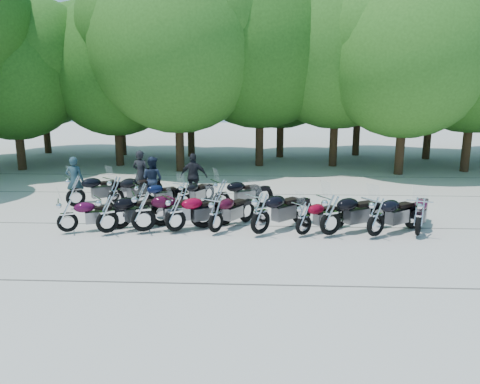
{
  "coord_description": "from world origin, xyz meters",
  "views": [
    {
      "loc": [
        0.66,
        -12.7,
        4.31
      ],
      "look_at": [
        0.0,
        1.5,
        1.1
      ],
      "focal_mm": 35.0,
      "sensor_mm": 36.0,
      "label": 1
    }
  ],
  "objects_px": {
    "motorcycle_1": "(107,213)",
    "motorcycle_4": "(216,214)",
    "motorcycle_7": "(331,214)",
    "rider_3": "(141,174)",
    "motorcycle_0": "(67,215)",
    "motorcycle_9": "(419,215)",
    "motorcycle_11": "(115,191)",
    "motorcycle_8": "(376,216)",
    "motorcycle_14": "(221,194)",
    "motorcycle_12": "(142,195)",
    "motorcycle_13": "(184,195)",
    "rider_2": "(194,176)",
    "motorcycle_3": "(175,212)",
    "motorcycle_6": "(304,217)",
    "motorcycle_10": "(75,190)",
    "rider_1": "(153,179)",
    "rider_0": "(75,180)",
    "motorcycle_5": "(260,212)",
    "motorcycle_2": "(143,210)"
  },
  "relations": [
    {
      "from": "motorcycle_9",
      "to": "rider_2",
      "type": "xyz_separation_m",
      "value": [
        -7.21,
        4.42,
        0.24
      ]
    },
    {
      "from": "motorcycle_0",
      "to": "rider_3",
      "type": "relative_size",
      "value": 1.13
    },
    {
      "from": "motorcycle_1",
      "to": "motorcycle_12",
      "type": "relative_size",
      "value": 1.18
    },
    {
      "from": "motorcycle_6",
      "to": "rider_3",
      "type": "xyz_separation_m",
      "value": [
        -6.02,
        4.79,
        0.35
      ]
    },
    {
      "from": "motorcycle_8",
      "to": "motorcycle_13",
      "type": "bearing_deg",
      "value": 27.74
    },
    {
      "from": "motorcycle_9",
      "to": "motorcycle_13",
      "type": "relative_size",
      "value": 1.16
    },
    {
      "from": "motorcycle_2",
      "to": "rider_0",
      "type": "height_order",
      "value": "rider_0"
    },
    {
      "from": "motorcycle_10",
      "to": "motorcycle_11",
      "type": "bearing_deg",
      "value": -128.25
    },
    {
      "from": "motorcycle_8",
      "to": "motorcycle_13",
      "type": "xyz_separation_m",
      "value": [
        -6.04,
        2.89,
        -0.11
      ]
    },
    {
      "from": "rider_2",
      "to": "rider_3",
      "type": "distance_m",
      "value": 2.17
    },
    {
      "from": "motorcycle_7",
      "to": "motorcycle_14",
      "type": "distance_m",
      "value": 4.3
    },
    {
      "from": "motorcycle_10",
      "to": "motorcycle_7",
      "type": "bearing_deg",
      "value": -143.35
    },
    {
      "from": "motorcycle_6",
      "to": "motorcycle_11",
      "type": "distance_m",
      "value": 7.01
    },
    {
      "from": "motorcycle_0",
      "to": "rider_2",
      "type": "relative_size",
      "value": 1.17
    },
    {
      "from": "rider_0",
      "to": "rider_3",
      "type": "relative_size",
      "value": 0.95
    },
    {
      "from": "motorcycle_1",
      "to": "motorcycle_10",
      "type": "distance_m",
      "value": 3.67
    },
    {
      "from": "motorcycle_6",
      "to": "rider_1",
      "type": "bearing_deg",
      "value": 14.72
    },
    {
      "from": "motorcycle_13",
      "to": "rider_0",
      "type": "relative_size",
      "value": 1.14
    },
    {
      "from": "motorcycle_6",
      "to": "motorcycle_7",
      "type": "bearing_deg",
      "value": -130.59
    },
    {
      "from": "motorcycle_3",
      "to": "motorcycle_12",
      "type": "height_order",
      "value": "motorcycle_3"
    },
    {
      "from": "motorcycle_2",
      "to": "motorcycle_7",
      "type": "relative_size",
      "value": 1.01
    },
    {
      "from": "motorcycle_14",
      "to": "rider_0",
      "type": "distance_m",
      "value": 5.7
    },
    {
      "from": "motorcycle_11",
      "to": "motorcycle_12",
      "type": "bearing_deg",
      "value": -151.13
    },
    {
      "from": "motorcycle_14",
      "to": "motorcycle_11",
      "type": "bearing_deg",
      "value": 57.61
    },
    {
      "from": "motorcycle_8",
      "to": "motorcycle_9",
      "type": "distance_m",
      "value": 1.28
    },
    {
      "from": "motorcycle_8",
      "to": "motorcycle_11",
      "type": "relative_size",
      "value": 1.01
    },
    {
      "from": "motorcycle_1",
      "to": "motorcycle_2",
      "type": "bearing_deg",
      "value": -117.31
    },
    {
      "from": "motorcycle_14",
      "to": "motorcycle_8",
      "type": "bearing_deg",
      "value": -149.06
    },
    {
      "from": "motorcycle_0",
      "to": "motorcycle_12",
      "type": "xyz_separation_m",
      "value": [
        1.58,
        2.68,
        -0.02
      ]
    },
    {
      "from": "motorcycle_1",
      "to": "motorcycle_13",
      "type": "distance_m",
      "value": 3.45
    },
    {
      "from": "motorcycle_12",
      "to": "rider_2",
      "type": "relative_size",
      "value": 1.12
    },
    {
      "from": "motorcycle_9",
      "to": "motorcycle_11",
      "type": "bearing_deg",
      "value": 6.91
    },
    {
      "from": "motorcycle_1",
      "to": "motorcycle_7",
      "type": "relative_size",
      "value": 0.95
    },
    {
      "from": "motorcycle_8",
      "to": "motorcycle_4",
      "type": "bearing_deg",
      "value": 51.12
    },
    {
      "from": "motorcycle_13",
      "to": "rider_1",
      "type": "bearing_deg",
      "value": -11.62
    },
    {
      "from": "motorcycle_5",
      "to": "rider_2",
      "type": "distance_m",
      "value": 5.23
    },
    {
      "from": "motorcycle_9",
      "to": "motorcycle_4",
      "type": "bearing_deg",
      "value": 22.17
    },
    {
      "from": "motorcycle_3",
      "to": "motorcycle_4",
      "type": "height_order",
      "value": "motorcycle_3"
    },
    {
      "from": "motorcycle_0",
      "to": "motorcycle_7",
      "type": "bearing_deg",
      "value": -112.83
    },
    {
      "from": "motorcycle_7",
      "to": "rider_3",
      "type": "distance_m",
      "value": 8.33
    },
    {
      "from": "motorcycle_4",
      "to": "rider_3",
      "type": "bearing_deg",
      "value": -20.9
    },
    {
      "from": "motorcycle_9",
      "to": "motorcycle_10",
      "type": "relative_size",
      "value": 0.97
    },
    {
      "from": "rider_3",
      "to": "motorcycle_10",
      "type": "bearing_deg",
      "value": 60.18
    },
    {
      "from": "rider_2",
      "to": "motorcycle_8",
      "type": "bearing_deg",
      "value": 146.05
    },
    {
      "from": "motorcycle_6",
      "to": "motorcycle_14",
      "type": "distance_m",
      "value": 3.7
    },
    {
      "from": "motorcycle_3",
      "to": "motorcycle_13",
      "type": "relative_size",
      "value": 1.14
    },
    {
      "from": "motorcycle_1",
      "to": "motorcycle_12",
      "type": "height_order",
      "value": "motorcycle_1"
    },
    {
      "from": "motorcycle_1",
      "to": "motorcycle_4",
      "type": "relative_size",
      "value": 1.07
    },
    {
      "from": "motorcycle_5",
      "to": "rider_0",
      "type": "xyz_separation_m",
      "value": [
        -6.97,
        3.66,
        0.17
      ]
    },
    {
      "from": "motorcycle_12",
      "to": "motorcycle_7",
      "type": "bearing_deg",
      "value": -147.7
    }
  ]
}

